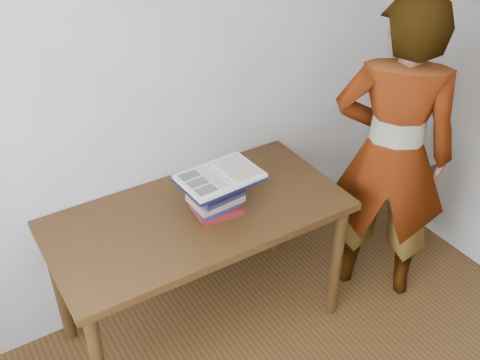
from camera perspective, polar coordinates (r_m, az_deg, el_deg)
room_shell at (r=1.27m, az=18.72°, el=-6.42°), size 3.54×3.54×2.62m
desk at (r=2.77m, az=-4.18°, el=-4.85°), size 1.44×0.72×0.77m
book_stack at (r=2.66m, az=-2.37°, el=-1.73°), size 0.24×0.19×0.18m
open_book at (r=2.61m, az=-2.05°, el=0.32°), size 0.39×0.29×0.03m
reader at (r=3.04m, az=15.13°, el=2.38°), size 0.74×0.75×1.75m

